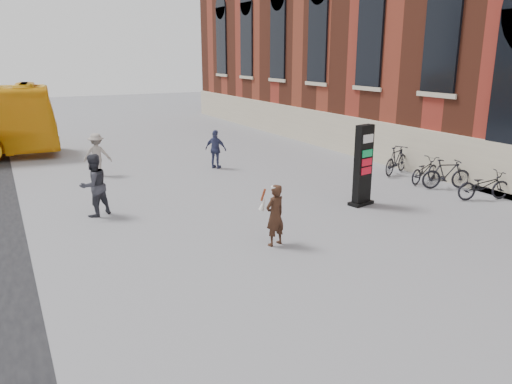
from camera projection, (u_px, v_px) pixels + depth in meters
name	position (u px, v px, depth m)	size (l,w,h in m)	color
ground	(265.00, 255.00, 11.92)	(100.00, 100.00, 0.00)	#9E9EA3
info_pylon	(363.00, 166.00, 15.56)	(0.88, 0.56, 2.55)	black
woman	(275.00, 214.00, 12.34)	(0.69, 0.65, 1.57)	#311B13
pedestrian_a	(94.00, 185.00, 14.58)	(0.90, 0.70, 1.85)	#32333C
pedestrian_b	(97.00, 154.00, 19.53)	(1.07, 0.62, 1.66)	gray
pedestrian_c	(216.00, 149.00, 20.72)	(0.94, 0.39, 1.61)	navy
bike_4	(484.00, 185.00, 16.32)	(0.64, 1.83, 0.96)	black
bike_5	(446.00, 174.00, 17.64)	(0.50, 1.77, 1.06)	black
bike_6	(425.00, 170.00, 18.54)	(0.61, 1.76, 0.92)	black
bike_7	(396.00, 160.00, 19.80)	(0.53, 1.87, 1.12)	black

